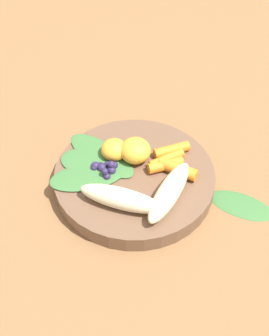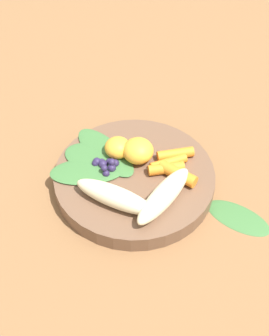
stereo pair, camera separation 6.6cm
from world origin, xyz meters
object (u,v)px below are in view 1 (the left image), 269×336
Objects in this scene: bowl at (134,179)px; banana_peeled_right at (118,198)px; kale_leaf_stray at (241,204)px; banana_peeled_left at (169,192)px; orange_segment_near at (114,150)px.

bowl is 2.01× the size of banana_peeled_right.
kale_leaf_stray is (0.07, -0.17, -0.04)m from banana_peeled_right.
banana_peeled_left reaches higher than bowl.
banana_peeled_right is at bearing 126.28° from banana_peeled_left.
bowl is 0.07m from banana_peeled_right.
banana_peeled_left is at bearing -149.98° from kale_leaf_stray.
banana_peeled_right reaches higher than bowl.
banana_peeled_right is 0.10m from orange_segment_near.
banana_peeled_left is 1.00× the size of banana_peeled_right.
bowl is 2.01× the size of banana_peeled_left.
banana_peeled_right is at bearing 176.16° from bowl.
kale_leaf_stray is (0.01, -0.16, -0.01)m from bowl.
orange_segment_near is (0.06, 0.10, -0.00)m from banana_peeled_left.
banana_peeled_left is (-0.03, -0.06, 0.03)m from bowl.
banana_peeled_left reaches higher than kale_leaf_stray.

